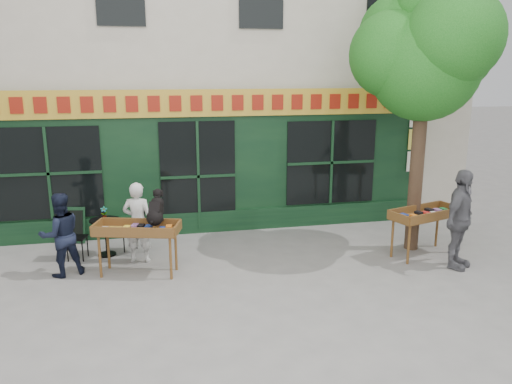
{
  "coord_description": "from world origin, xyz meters",
  "views": [
    {
      "loc": [
        -1.06,
        -8.86,
        3.66
      ],
      "look_at": [
        0.96,
        0.5,
        1.36
      ],
      "focal_mm": 35.0,
      "sensor_mm": 36.0,
      "label": 1
    }
  ],
  "objects_px": {
    "woman": "(138,222)",
    "book_cart_right": "(425,216)",
    "dog": "(156,207)",
    "man_right": "(460,219)",
    "bistro_table": "(105,230)",
    "man_left": "(61,235)",
    "book_cart_center": "(137,232)"
  },
  "relations": [
    {
      "from": "dog",
      "to": "bistro_table",
      "type": "height_order",
      "value": "dog"
    },
    {
      "from": "woman",
      "to": "book_cart_center",
      "type": "bearing_deg",
      "value": 105.52
    },
    {
      "from": "man_right",
      "to": "man_left",
      "type": "relative_size",
      "value": 1.23
    },
    {
      "from": "dog",
      "to": "man_left",
      "type": "bearing_deg",
      "value": -173.8
    },
    {
      "from": "woman",
      "to": "man_right",
      "type": "bearing_deg",
      "value": -179.6
    },
    {
      "from": "book_cart_center",
      "to": "woman",
      "type": "relative_size",
      "value": 1.0
    },
    {
      "from": "book_cart_right",
      "to": "woman",
      "type": "bearing_deg",
      "value": 153.82
    },
    {
      "from": "man_right",
      "to": "bistro_table",
      "type": "bearing_deg",
      "value": 124.87
    },
    {
      "from": "dog",
      "to": "bistro_table",
      "type": "bearing_deg",
      "value": 146.22
    },
    {
      "from": "dog",
      "to": "woman",
      "type": "relative_size",
      "value": 0.37
    },
    {
      "from": "bistro_table",
      "to": "book_cart_right",
      "type": "bearing_deg",
      "value": -11.91
    },
    {
      "from": "woman",
      "to": "bistro_table",
      "type": "height_order",
      "value": "woman"
    },
    {
      "from": "man_left",
      "to": "book_cart_right",
      "type": "bearing_deg",
      "value": 153.61
    },
    {
      "from": "book_cart_center",
      "to": "man_right",
      "type": "xyz_separation_m",
      "value": [
        5.95,
        -0.96,
        0.14
      ]
    },
    {
      "from": "man_left",
      "to": "book_cart_center",
      "type": "bearing_deg",
      "value": 147.55
    },
    {
      "from": "book_cart_center",
      "to": "bistro_table",
      "type": "bearing_deg",
      "value": 136.01
    },
    {
      "from": "book_cart_right",
      "to": "man_right",
      "type": "bearing_deg",
      "value": -88.05
    },
    {
      "from": "book_cart_center",
      "to": "book_cart_right",
      "type": "relative_size",
      "value": 1.0
    },
    {
      "from": "book_cart_right",
      "to": "man_left",
      "type": "xyz_separation_m",
      "value": [
        -7.05,
        0.44,
        -0.04
      ]
    },
    {
      "from": "book_cart_right",
      "to": "man_right",
      "type": "distance_m",
      "value": 0.81
    },
    {
      "from": "book_cart_center",
      "to": "man_left",
      "type": "xyz_separation_m",
      "value": [
        -1.37,
        0.23,
        -0.04
      ]
    },
    {
      "from": "dog",
      "to": "man_right",
      "type": "xyz_separation_m",
      "value": [
        5.6,
        -0.91,
        -0.33
      ]
    },
    {
      "from": "book_cart_center",
      "to": "bistro_table",
      "type": "relative_size",
      "value": 2.12
    },
    {
      "from": "dog",
      "to": "book_cart_right",
      "type": "xyz_separation_m",
      "value": [
        5.33,
        -0.16,
        -0.47
      ]
    },
    {
      "from": "book_cart_center",
      "to": "man_right",
      "type": "bearing_deg",
      "value": 6.38
    },
    {
      "from": "woman",
      "to": "book_cart_right",
      "type": "distance_m",
      "value": 5.75
    },
    {
      "from": "book_cart_right",
      "to": "book_cart_center",
      "type": "bearing_deg",
      "value": 160.31
    },
    {
      "from": "man_right",
      "to": "man_left",
      "type": "distance_m",
      "value": 7.41
    },
    {
      "from": "bistro_table",
      "to": "man_left",
      "type": "relative_size",
      "value": 0.49
    },
    {
      "from": "dog",
      "to": "woman",
      "type": "height_order",
      "value": "woman"
    },
    {
      "from": "book_cart_center",
      "to": "book_cart_right",
      "type": "height_order",
      "value": "same"
    },
    {
      "from": "book_cart_center",
      "to": "book_cart_right",
      "type": "distance_m",
      "value": 5.69
    }
  ]
}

